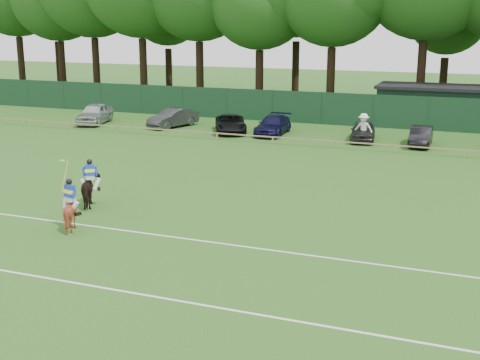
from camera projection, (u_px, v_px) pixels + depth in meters
The scene contains 17 objects.
ground at pixel (200, 231), 24.96m from camera, with size 160.00×160.00×0.00m, color #1E4C14.
horse_dark at pixel (91, 189), 28.11m from camera, with size 0.83×1.83×1.54m, color black.
horse_chestnut at pixel (71, 211), 25.09m from camera, with size 1.15×1.29×1.43m, color maroon.
sedan_silver at pixel (95, 114), 50.15m from camera, with size 1.88×4.67×1.59m, color #B4B7B9.
sedan_grey at pixel (173, 118), 48.60m from camera, with size 1.48×4.23×1.40m, color #2E2F31.
suv_black at pixel (231, 124), 46.28m from camera, with size 2.12×4.60×1.28m, color black.
sedan_navy at pixel (273, 125), 45.53m from camera, with size 1.85×4.55×1.32m, color black.
hatch_grey at pixel (363, 131), 43.14m from camera, with size 1.58×3.92×1.34m, color #28282A.
estate_black at pixel (421, 136), 41.51m from camera, with size 1.33×3.81×1.25m, color black.
spectator_left at pixel (363, 128), 42.29m from camera, with size 1.28×0.73×1.98m, color silver.
rider_dark at pixel (90, 174), 27.92m from camera, with size 0.86×0.64×1.41m.
rider_chestnut at pixel (70, 195), 24.91m from camera, with size 0.92×0.73×2.05m.
pitch_lines at pixel (157, 262), 21.79m from camera, with size 60.00×5.10×0.01m.
pitch_rail at pixel (317, 140), 41.11m from camera, with size 62.10×0.10×0.50m.
perimeter_fence at pixel (347, 110), 49.04m from camera, with size 92.08×0.08×2.50m.
utility_shed at pixel (432, 105), 49.58m from camera, with size 8.40×4.40×3.04m.
tree_row at pixel (389, 113), 55.88m from camera, with size 96.00×12.00×21.00m, color #26561C, non-canonical shape.
Camera 1 is at (10.03, -21.53, 8.07)m, focal length 48.00 mm.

